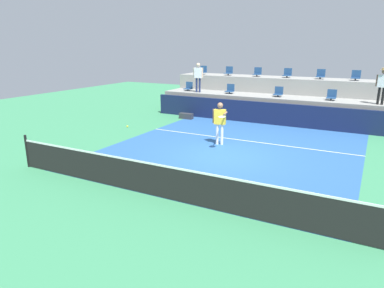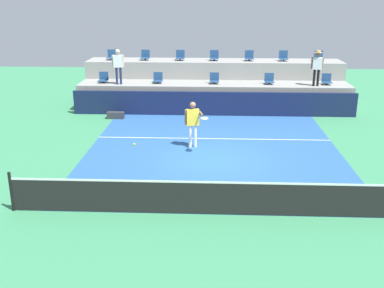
# 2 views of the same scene
# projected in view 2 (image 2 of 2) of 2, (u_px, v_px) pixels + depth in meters

# --- Properties ---
(ground_plane) EXTENTS (40.00, 40.00, 0.00)m
(ground_plane) POSITION_uv_depth(u_px,v_px,m) (213.00, 160.00, 15.50)
(ground_plane) COLOR #388456
(court_inner_paint) EXTENTS (9.00, 10.00, 0.01)m
(court_inner_paint) POSITION_uv_depth(u_px,v_px,m) (213.00, 151.00, 16.45)
(court_inner_paint) COLOR #285693
(court_inner_paint) RESTS_ON ground_plane
(court_service_line) EXTENTS (9.00, 0.06, 0.00)m
(court_service_line) POSITION_uv_depth(u_px,v_px,m) (213.00, 139.00, 17.77)
(court_service_line) COLOR white
(court_service_line) RESTS_ON ground_plane
(tennis_net) EXTENTS (10.48, 0.08, 1.07)m
(tennis_net) POSITION_uv_depth(u_px,v_px,m) (213.00, 197.00, 11.55)
(tennis_net) COLOR black
(tennis_net) RESTS_ON ground_plane
(sponsor_backboard) EXTENTS (13.00, 0.16, 1.10)m
(sponsor_backboard) POSITION_uv_depth(u_px,v_px,m) (214.00, 104.00, 21.02)
(sponsor_backboard) COLOR #141E42
(sponsor_backboard) RESTS_ON ground_plane
(seating_tier_lower) EXTENTS (13.00, 1.80, 1.25)m
(seating_tier_lower) POSITION_uv_depth(u_px,v_px,m) (214.00, 96.00, 22.22)
(seating_tier_lower) COLOR gray
(seating_tier_lower) RESTS_ON ground_plane
(seating_tier_upper) EXTENTS (13.00, 1.80, 2.10)m
(seating_tier_upper) POSITION_uv_depth(u_px,v_px,m) (214.00, 81.00, 23.80)
(seating_tier_upper) COLOR gray
(seating_tier_upper) RESTS_ON ground_plane
(stadium_chair_lower_far_left) EXTENTS (0.44, 0.40, 0.52)m
(stadium_chair_lower_far_left) POSITION_uv_depth(u_px,v_px,m) (103.00, 78.00, 22.13)
(stadium_chair_lower_far_left) COLOR #2D2D33
(stadium_chair_lower_far_left) RESTS_ON seating_tier_lower
(stadium_chair_lower_left) EXTENTS (0.44, 0.40, 0.52)m
(stadium_chair_lower_left) POSITION_uv_depth(u_px,v_px,m) (158.00, 79.00, 22.01)
(stadium_chair_lower_left) COLOR #2D2D33
(stadium_chair_lower_left) RESTS_ON seating_tier_lower
(stadium_chair_lower_center) EXTENTS (0.44, 0.40, 0.52)m
(stadium_chair_lower_center) POSITION_uv_depth(u_px,v_px,m) (214.00, 79.00, 21.90)
(stadium_chair_lower_center) COLOR #2D2D33
(stadium_chair_lower_center) RESTS_ON seating_tier_lower
(stadium_chair_lower_right) EXTENTS (0.44, 0.40, 0.52)m
(stadium_chair_lower_right) POSITION_uv_depth(u_px,v_px,m) (269.00, 80.00, 21.78)
(stadium_chair_lower_right) COLOR #2D2D33
(stadium_chair_lower_right) RESTS_ON seating_tier_lower
(stadium_chair_lower_far_right) EXTENTS (0.44, 0.40, 0.52)m
(stadium_chair_lower_far_right) POSITION_uv_depth(u_px,v_px,m) (327.00, 80.00, 21.67)
(stadium_chair_lower_far_right) COLOR #2D2D33
(stadium_chair_lower_far_right) RESTS_ON seating_tier_lower
(stadium_chair_upper_far_left) EXTENTS (0.44, 0.40, 0.52)m
(stadium_chair_upper_far_left) POSITION_uv_depth(u_px,v_px,m) (112.00, 56.00, 23.57)
(stadium_chair_upper_far_left) COLOR #2D2D33
(stadium_chair_upper_far_left) RESTS_ON seating_tier_upper
(stadium_chair_upper_left) EXTENTS (0.44, 0.40, 0.52)m
(stadium_chair_upper_left) POSITION_uv_depth(u_px,v_px,m) (145.00, 56.00, 23.49)
(stadium_chair_upper_left) COLOR #2D2D33
(stadium_chair_upper_left) RESTS_ON seating_tier_upper
(stadium_chair_upper_mid_left) EXTENTS (0.44, 0.40, 0.52)m
(stadium_chair_upper_mid_left) POSITION_uv_depth(u_px,v_px,m) (180.00, 56.00, 23.41)
(stadium_chair_upper_mid_left) COLOR #2D2D33
(stadium_chair_upper_mid_left) RESTS_ON seating_tier_upper
(stadium_chair_upper_center) EXTENTS (0.44, 0.40, 0.52)m
(stadium_chair_upper_center) POSITION_uv_depth(u_px,v_px,m) (214.00, 56.00, 23.34)
(stadium_chair_upper_center) COLOR #2D2D33
(stadium_chair_upper_center) RESTS_ON seating_tier_upper
(stadium_chair_upper_mid_right) EXTENTS (0.44, 0.40, 0.52)m
(stadium_chair_upper_mid_right) POSITION_uv_depth(u_px,v_px,m) (249.00, 56.00, 23.26)
(stadium_chair_upper_mid_right) COLOR #2D2D33
(stadium_chair_upper_mid_right) RESTS_ON seating_tier_upper
(stadium_chair_upper_right) EXTENTS (0.44, 0.40, 0.52)m
(stadium_chair_upper_right) POSITION_uv_depth(u_px,v_px,m) (283.00, 57.00, 23.18)
(stadium_chair_upper_right) COLOR #2D2D33
(stadium_chair_upper_right) RESTS_ON seating_tier_upper
(stadium_chair_upper_far_right) EXTENTS (0.44, 0.40, 0.52)m
(stadium_chair_upper_far_right) POSITION_uv_depth(u_px,v_px,m) (319.00, 57.00, 23.11)
(stadium_chair_upper_far_right) COLOR #2D2D33
(stadium_chair_upper_far_right) RESTS_ON seating_tier_upper
(tennis_player) EXTENTS (0.90, 1.15, 1.70)m
(tennis_player) POSITION_uv_depth(u_px,v_px,m) (193.00, 120.00, 16.49)
(tennis_player) COLOR white
(tennis_player) RESTS_ON ground_plane
(spectator_leaning_on_rail) EXTENTS (0.58, 0.25, 1.65)m
(spectator_leaning_on_rail) POSITION_uv_depth(u_px,v_px,m) (118.00, 63.00, 21.49)
(spectator_leaning_on_rail) COLOR navy
(spectator_leaning_on_rail) RESTS_ON seating_tier_lower
(spectator_with_hat) EXTENTS (0.56, 0.40, 1.64)m
(spectator_with_hat) POSITION_uv_depth(u_px,v_px,m) (317.00, 65.00, 21.08)
(spectator_with_hat) COLOR black
(spectator_with_hat) RESTS_ON seating_tier_lower
(tennis_ball) EXTENTS (0.07, 0.07, 0.07)m
(tennis_ball) POSITION_uv_depth(u_px,v_px,m) (134.00, 144.00, 12.76)
(tennis_ball) COLOR #CCE033
(equipment_bag) EXTENTS (0.76, 0.28, 0.30)m
(equipment_bag) POSITION_uv_depth(u_px,v_px,m) (116.00, 115.00, 20.60)
(equipment_bag) COLOR #333338
(equipment_bag) RESTS_ON ground_plane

